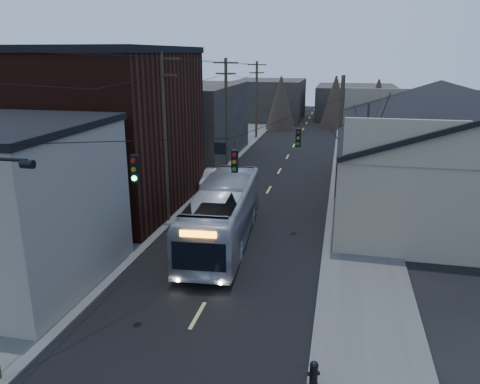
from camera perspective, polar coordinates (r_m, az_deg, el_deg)
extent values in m
cube|color=black|center=(39.07, 4.43, 1.87)|extent=(9.00, 110.00, 0.02)
cube|color=#474744|center=(40.42, -4.73, 2.44)|extent=(4.00, 110.00, 0.12)
cube|color=#474744|center=(38.75, 13.99, 1.38)|extent=(4.00, 110.00, 0.12)
cube|color=gray|center=(22.58, -27.00, -1.73)|extent=(8.00, 8.00, 7.00)
cube|color=black|center=(31.70, -16.40, 7.03)|extent=(10.00, 12.00, 10.00)
cube|color=#2E2A25|center=(46.28, -6.26, 8.54)|extent=(9.00, 14.00, 7.00)
cube|color=gray|center=(34.22, 25.38, 2.48)|extent=(16.00, 20.00, 5.00)
cube|color=black|center=(32.89, 19.34, 9.39)|extent=(8.16, 20.60, 2.86)
cube|color=#2E2A25|center=(73.62, 3.66, 11.17)|extent=(10.00, 12.00, 6.00)
cube|color=#2E2A25|center=(77.84, 13.90, 10.65)|extent=(12.00, 14.00, 5.00)
cone|color=black|center=(28.21, 14.90, 3.13)|extent=(0.40, 0.40, 7.20)
cylinder|color=#382B1E|center=(27.81, -9.20, 6.24)|extent=(0.28, 0.28, 10.00)
cube|color=#382B1E|center=(27.38, -9.66, 15.75)|extent=(2.20, 0.12, 0.12)
cylinder|color=#382B1E|center=(42.01, -1.70, 9.54)|extent=(0.28, 0.28, 9.50)
cube|color=#382B1E|center=(41.70, -1.75, 15.48)|extent=(2.20, 0.12, 0.12)
cylinder|color=#382B1E|center=(56.62, 2.03, 11.10)|extent=(0.28, 0.28, 9.00)
cube|color=#382B1E|center=(56.38, 2.07, 15.25)|extent=(2.20, 0.12, 0.12)
cylinder|color=#382B1E|center=(32.95, 12.06, 6.35)|extent=(0.28, 0.28, 8.50)
cube|color=black|center=(17.01, -12.67, 2.78)|extent=(0.28, 0.20, 1.00)
cube|color=black|center=(20.48, -0.64, 3.77)|extent=(0.28, 0.20, 1.00)
cube|color=black|center=(25.94, 7.13, 6.60)|extent=(0.28, 0.20, 1.00)
imported|color=#9DA0A8|center=(25.14, -2.11, -2.66)|extent=(3.52, 11.73, 3.22)
imported|color=#ADB1B5|center=(35.96, -3.24, 1.67)|extent=(1.62, 4.08, 1.32)
cylinder|color=black|center=(15.53, 8.97, -21.17)|extent=(0.25, 0.25, 0.63)
sphere|color=black|center=(15.32, 9.03, -20.15)|extent=(0.27, 0.27, 0.27)
cylinder|color=black|center=(15.49, 8.98, -21.02)|extent=(0.39, 0.24, 0.13)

